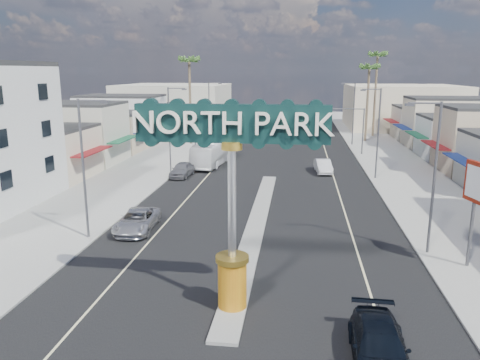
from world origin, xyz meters
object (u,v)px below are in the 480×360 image
(suv_left, at_px, (137,221))
(city_bus, at_px, (213,152))
(gateway_sign, at_px, (232,184))
(streetlight_l_near, at_px, (85,162))
(palm_right_far, at_px, (377,60))
(car_parked_left, at_px, (182,170))
(streetlight_l_mid, at_px, (171,126))
(bank_pylon_sign, at_px, (476,188))
(traffic_signal_right, at_px, (349,122))
(car_parked_right, at_px, (323,166))
(traffic_signal_left, at_px, (208,120))
(palm_left_far, at_px, (189,65))
(suv_right, at_px, (379,347))
(streetlight_r_mid, at_px, (377,129))
(streetlight_r_near, at_px, (432,171))
(streetlight_l_far, at_px, (210,109))
(palm_right_mid, at_px, (369,71))
(streetlight_r_far, at_px, (353,110))

(suv_left, distance_m, city_bus, 23.66)
(gateway_sign, xyz_separation_m, streetlight_l_near, (-10.43, 8.02, -0.86))
(palm_right_far, bearing_deg, car_parked_left, -125.69)
(city_bus, bearing_deg, streetlight_l_mid, -116.00)
(streetlight_l_mid, bearing_deg, city_bus, 58.25)
(bank_pylon_sign, bearing_deg, city_bus, 110.69)
(traffic_signal_right, distance_m, streetlight_l_near, 39.26)
(traffic_signal_right, bearing_deg, palm_right_far, 72.10)
(car_parked_right, bearing_deg, gateway_sign, -106.11)
(traffic_signal_right, distance_m, car_parked_left, 24.09)
(gateway_sign, distance_m, traffic_signal_right, 43.04)
(traffic_signal_left, height_order, traffic_signal_right, same)
(streetlight_l_mid, relative_size, car_parked_right, 2.08)
(suv_left, distance_m, car_parked_right, 24.43)
(traffic_signal_right, bearing_deg, bank_pylon_sign, -85.09)
(palm_left_far, relative_size, suv_right, 2.60)
(streetlight_r_mid, relative_size, palm_right_far, 0.64)
(suv_right, distance_m, city_bus, 39.19)
(city_bus, bearing_deg, streetlight_r_near, -49.94)
(traffic_signal_right, xyz_separation_m, city_bus, (-16.18, -8.45, -2.80))
(palm_left_far, xyz_separation_m, bank_pylon_sign, (25.26, -41.78, -6.96))
(palm_right_far, xyz_separation_m, city_bus, (-22.00, -26.45, -10.91))
(city_bus, bearing_deg, gateway_sign, -72.47)
(streetlight_l_far, bearing_deg, streetlight_r_near, -63.58)
(car_parked_right, bearing_deg, palm_right_mid, 66.61)
(streetlight_l_mid, bearing_deg, car_parked_left, -44.57)
(city_bus, bearing_deg, streetlight_l_near, -91.91)
(streetlight_r_mid, distance_m, car_parked_right, 6.97)
(traffic_signal_left, height_order, bank_pylon_sign, traffic_signal_left)
(gateway_sign, bearing_deg, streetlight_l_near, 142.45)
(streetlight_l_far, bearing_deg, suv_left, -86.48)
(streetlight_r_near, relative_size, palm_right_mid, 0.74)
(streetlight_r_mid, distance_m, palm_left_far, 31.47)
(traffic_signal_right, xyz_separation_m, palm_right_mid, (3.82, 12.01, 6.33))
(suv_left, height_order, car_parked_right, car_parked_right)
(streetlight_l_mid, xyz_separation_m, palm_left_far, (-2.57, 20.00, 6.43))
(streetlight_r_far, bearing_deg, traffic_signal_left, -157.80)
(city_bus, relative_size, bank_pylon_sign, 1.81)
(palm_right_mid, xyz_separation_m, car_parked_right, (-7.50, -23.70, -9.89))
(car_parked_left, xyz_separation_m, bank_pylon_sign, (21.26, -20.37, 3.79))
(streetlight_r_mid, bearing_deg, streetlight_l_far, 133.48)
(palm_right_far, bearing_deg, car_parked_right, -107.74)
(car_parked_right, relative_size, bank_pylon_sign, 0.74)
(streetlight_l_near, bearing_deg, palm_right_mid, 63.01)
(traffic_signal_right, bearing_deg, streetlight_l_mid, -144.50)
(streetlight_l_near, distance_m, streetlight_r_mid, 28.90)
(palm_left_far, distance_m, palm_right_far, 30.48)
(streetlight_l_far, distance_m, car_parked_left, 23.85)
(streetlight_l_mid, xyz_separation_m, suv_right, (16.40, -31.42, -4.34))
(streetlight_l_near, bearing_deg, traffic_signal_right, 60.01)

